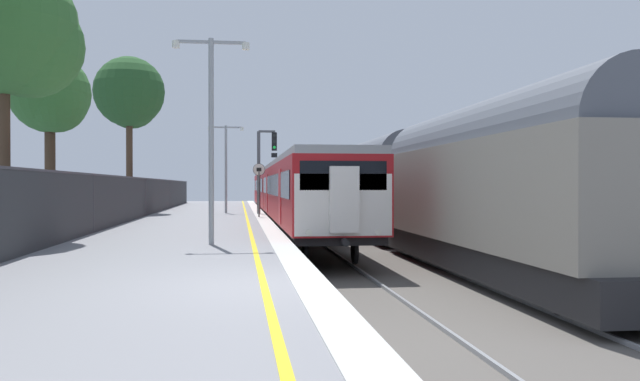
% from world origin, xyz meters
% --- Properties ---
extents(ground, '(17.40, 110.00, 1.21)m').
position_xyz_m(ground, '(2.64, 0.00, -0.61)').
color(ground, gray).
extents(commuter_train_at_platform, '(2.83, 42.21, 3.81)m').
position_xyz_m(commuter_train_at_platform, '(2.10, 28.10, 1.27)').
color(commuter_train_at_platform, maroon).
rests_on(commuter_train_at_platform, ground).
extents(freight_train_adjacent_track, '(2.60, 45.50, 4.79)m').
position_xyz_m(freight_train_adjacent_track, '(6.10, 22.26, 1.62)').
color(freight_train_adjacent_track, '#232326').
rests_on(freight_train_adjacent_track, ground).
extents(signal_gantry, '(1.10, 0.24, 4.57)m').
position_xyz_m(signal_gantry, '(0.64, 25.26, 2.87)').
color(signal_gantry, '#47474C').
rests_on(signal_gantry, ground).
extents(speed_limit_sign, '(0.59, 0.08, 2.63)m').
position_xyz_m(speed_limit_sign, '(0.25, 21.60, 1.68)').
color(speed_limit_sign, '#59595B').
rests_on(speed_limit_sign, ground).
extents(platform_lamp_mid, '(2.00, 0.20, 5.39)m').
position_xyz_m(platform_lamp_mid, '(-1.45, 7.00, 3.20)').
color(platform_lamp_mid, '#93999E').
rests_on(platform_lamp_mid, ground).
extents(platform_lamp_far, '(2.00, 0.20, 4.92)m').
position_xyz_m(platform_lamp_far, '(-1.45, 26.44, 2.95)').
color(platform_lamp_far, '#93999E').
rests_on(platform_lamp_far, ground).
extents(background_tree_left, '(4.06, 3.95, 8.03)m').
position_xyz_m(background_tree_left, '(-7.03, 8.95, 5.88)').
color(background_tree_left, '#473323').
rests_on(background_tree_left, ground).
extents(background_tree_right, '(3.99, 4.09, 8.89)m').
position_xyz_m(background_tree_right, '(-6.91, 27.85, 6.70)').
color(background_tree_right, '#473323').
rests_on(background_tree_right, ground).
extents(background_tree_back, '(3.03, 3.03, 6.59)m').
position_xyz_m(background_tree_back, '(-7.79, 15.53, 4.92)').
color(background_tree_back, '#473323').
rests_on(background_tree_back, ground).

